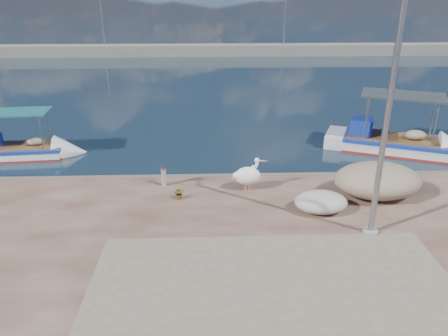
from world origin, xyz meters
TOP-DOWN VIEW (x-y plane):
  - ground at (0.00, 0.00)m, footprint 1400.00×1400.00m
  - quay_patch at (1.00, -3.00)m, footprint 9.00×7.00m
  - breakwater at (-0.00, 40.00)m, footprint 120.00×2.20m
  - boat_left at (-9.16, 8.69)m, footprint 5.27×2.13m
  - boat_right at (8.28, 8.82)m, footprint 6.91×4.53m
  - pelican at (0.85, 3.66)m, footprint 1.26×0.72m
  - lamp_post at (4.22, 0.60)m, footprint 0.44×0.96m
  - bollard_near at (-2.18, 4.13)m, footprint 0.24×0.24m
  - potted_plant at (-1.56, 3.02)m, footprint 0.44×0.40m
  - net_pile_d at (3.07, 1.99)m, footprint 1.71×1.28m
  - net_pile_c at (5.25, 3.02)m, footprint 2.99×2.14m

SIDE VIEW (x-z plane):
  - ground at x=0.00m, z-range 0.00..0.00m
  - boat_left at x=-9.16m, z-range -1.04..1.43m
  - boat_right at x=8.28m, z-range -1.34..1.83m
  - quay_patch at x=1.00m, z-range 0.50..0.51m
  - breakwater at x=0.00m, z-range -3.15..4.35m
  - potted_plant at x=-1.56m, z-range 0.50..0.92m
  - net_pile_d at x=3.07m, z-range 0.50..1.14m
  - bollard_near at x=-2.18m, z-range 0.53..1.25m
  - pelican at x=0.85m, z-range 0.47..1.67m
  - net_pile_c at x=5.25m, z-range 0.50..1.67m
  - lamp_post at x=4.22m, z-range 0.30..7.30m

